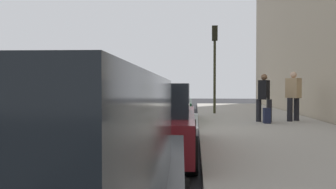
% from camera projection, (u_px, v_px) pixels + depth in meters
% --- Properties ---
extents(ground_plane, '(56.00, 56.00, 0.00)m').
position_uv_depth(ground_plane, '(170.00, 127.00, 12.44)').
color(ground_plane, black).
extents(sidewalk, '(28.00, 4.60, 0.15)m').
position_uv_depth(sidewalk, '(265.00, 126.00, 12.18)').
color(sidewalk, '#A39E93').
rests_on(sidewalk, ground).
extents(lane_stripe_centre, '(28.00, 0.14, 0.01)m').
position_uv_depth(lane_stripe_centre, '(82.00, 126.00, 12.69)').
color(lane_stripe_centre, gold).
rests_on(lane_stripe_centre, ground).
extents(snow_bank_curb, '(5.68, 0.56, 0.22)m').
position_uv_depth(snow_bank_curb, '(190.00, 122.00, 13.13)').
color(snow_bank_curb, white).
rests_on(snow_bank_curb, ground).
extents(parked_car_maroon, '(4.72, 1.94, 1.51)m').
position_uv_depth(parked_car_maroon, '(150.00, 120.00, 7.24)').
color(parked_car_maroon, black).
rests_on(parked_car_maroon, ground).
extents(parked_car_green, '(4.69, 1.95, 1.51)m').
position_uv_depth(parked_car_green, '(167.00, 105.00, 13.23)').
color(parked_car_green, black).
rests_on(parked_car_green, ground).
extents(pedestrian_black_coat, '(0.56, 0.53, 1.75)m').
position_uv_depth(pedestrian_black_coat, '(264.00, 96.00, 12.87)').
color(pedestrian_black_coat, black).
rests_on(pedestrian_black_coat, sidewalk).
extents(pedestrian_tan_coat, '(0.58, 0.56, 1.84)m').
position_uv_depth(pedestrian_tan_coat, '(293.00, 95.00, 13.16)').
color(pedestrian_tan_coat, black).
rests_on(pedestrian_tan_coat, sidewalk).
extents(traffic_light_pole, '(0.35, 0.26, 4.16)m').
position_uv_depth(traffic_light_pole, '(215.00, 54.00, 16.78)').
color(traffic_light_pole, '#2D2D19').
rests_on(traffic_light_pole, sidewalk).
extents(rolling_suitcase, '(0.34, 0.22, 0.89)m').
position_uv_depth(rolling_suitcase, '(267.00, 115.00, 12.43)').
color(rolling_suitcase, '#191E38').
rests_on(rolling_suitcase, sidewalk).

